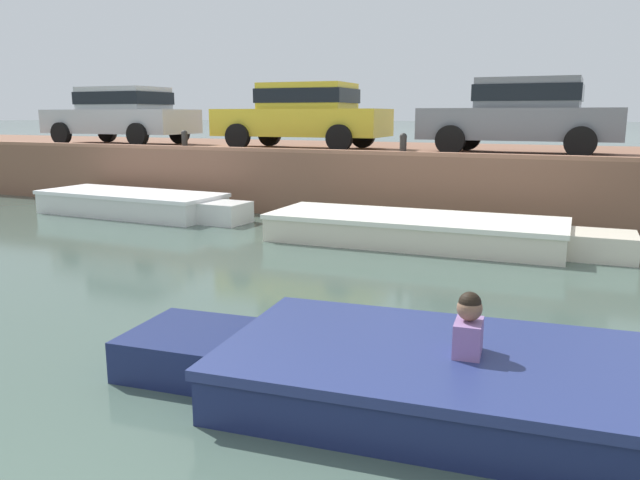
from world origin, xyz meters
TOP-DOWN VIEW (x-y plane):
  - ground_plane at (0.00, 5.77)m, footprint 400.00×400.00m
  - far_quay_wall at (0.00, 14.55)m, footprint 60.00×6.00m
  - far_wall_coping at (0.00, 11.67)m, footprint 60.00×0.24m
  - boat_moored_west_white at (-6.99, 10.24)m, footprint 5.15×1.74m
  - boat_moored_central_cream at (-0.32, 9.79)m, footprint 6.07×1.95m
  - motorboat_passing at (2.05, 3.95)m, footprint 6.48×2.41m
  - car_leftmost_silver at (-9.88, 13.15)m, footprint 4.24×1.97m
  - car_left_inner_yellow at (-4.30, 13.15)m, footprint 4.20×2.03m
  - car_centre_grey at (0.75, 13.15)m, footprint 3.98×2.03m
  - mooring_bollard_west at (-6.81, 11.80)m, footprint 0.15×0.15m
  - mooring_bollard_mid at (-1.40, 11.80)m, footprint 0.15×0.15m

SIDE VIEW (x-z plane):
  - ground_plane at x=0.00m, z-range 0.00..0.00m
  - motorboat_passing at x=2.05m, z-range -0.24..0.68m
  - boat_moored_central_cream at x=-0.32m, z-range 0.00..0.48m
  - boat_moored_west_white at x=-6.99m, z-range 0.00..0.51m
  - far_quay_wall at x=0.00m, z-range 0.00..1.39m
  - far_wall_coping at x=0.00m, z-range 1.39..1.47m
  - mooring_bollard_west at x=-6.81m, z-range 1.41..1.85m
  - mooring_bollard_mid at x=-1.40m, z-range 1.41..1.85m
  - car_left_inner_yellow at x=-4.30m, z-range 1.47..3.01m
  - car_centre_grey at x=0.75m, z-range 1.47..3.01m
  - car_leftmost_silver at x=-9.88m, z-range 1.47..3.01m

